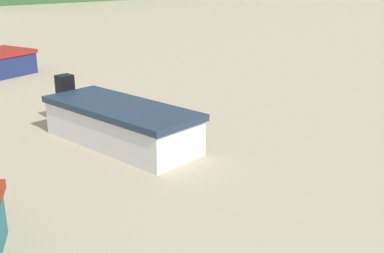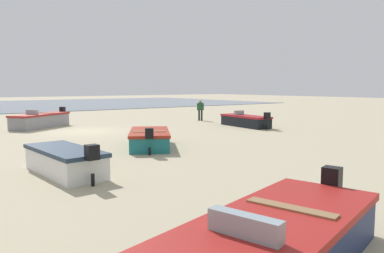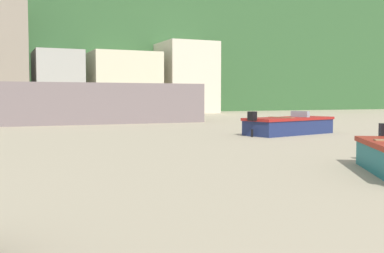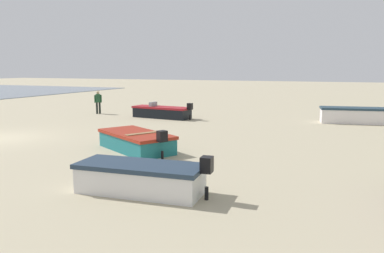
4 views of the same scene
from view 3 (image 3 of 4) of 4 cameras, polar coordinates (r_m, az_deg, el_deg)
The scene contains 6 objects.
headland_hill at distance 67.06m, azimuth -16.19°, elevation 8.75°, with size 90.00×32.00×15.75m, color #32592F.
harbor_pier at distance 30.85m, azimuth -11.89°, elevation 2.78°, with size 14.66×2.40×2.63m, color slate.
townhouse_centre_left at distance 47.89m, azimuth -16.17°, elevation 5.11°, with size 4.41×6.53×6.18m, color #A3A198.
townhouse_centre_right at distance 49.32m, azimuth -8.55°, elevation 5.22°, with size 6.84×6.81×6.27m, color beige.
townhouse_right at distance 51.21m, azimuth -0.71°, elevation 5.96°, with size 5.50×5.93×7.62m, color beige.
boat_navy_6 at distance 22.09m, azimuth 11.76°, elevation 0.12°, with size 4.94×2.79×1.11m.
Camera 3 is at (-8.66, -0.21, 1.73)m, focal length 43.63 mm.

